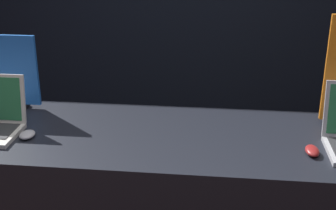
{
  "coord_description": "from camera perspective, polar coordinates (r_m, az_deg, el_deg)",
  "views": [
    {
      "loc": [
        0.23,
        -1.61,
        1.92
      ],
      "look_at": [
        0.01,
        0.36,
        1.13
      ],
      "focal_mm": 50.0,
      "sensor_mm": 36.0,
      "label": 1
    }
  ],
  "objects": [
    {
      "name": "promo_stand_front",
      "position": [
        2.58,
        -19.06,
        3.6
      ],
      "size": [
        0.34,
        0.07,
        0.39
      ],
      "color": "black",
      "rests_on": "display_counter"
    },
    {
      "name": "mouse_front",
      "position": [
        2.25,
        -16.78,
        -3.48
      ],
      "size": [
        0.07,
        0.09,
        0.03
      ],
      "color": "#B2B2B7",
      "rests_on": "display_counter"
    },
    {
      "name": "mouse_back",
      "position": [
        2.1,
        17.17,
        -5.34
      ],
      "size": [
        0.06,
        0.1,
        0.03
      ],
      "color": "maroon",
      "rests_on": "display_counter"
    }
  ]
}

